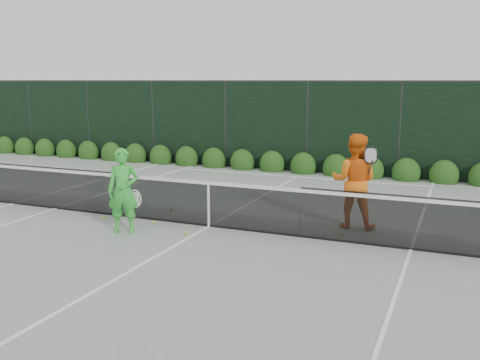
% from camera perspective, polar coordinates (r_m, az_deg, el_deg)
% --- Properties ---
extents(ground, '(80.00, 80.00, 0.00)m').
position_cam_1_polar(ground, '(11.42, -3.33, -4.98)').
color(ground, gray).
rests_on(ground, ground).
extents(tennis_net, '(12.90, 0.10, 1.07)m').
position_cam_1_polar(tennis_net, '(11.30, -3.47, -2.37)').
color(tennis_net, black).
rests_on(tennis_net, ground).
extents(player_woman, '(0.74, 0.63, 1.73)m').
position_cam_1_polar(player_woman, '(11.05, -12.34, -1.13)').
color(player_woman, green).
rests_on(player_woman, ground).
extents(player_man, '(1.00, 0.79, 1.99)m').
position_cam_1_polar(player_man, '(11.39, 12.09, -0.11)').
color(player_man, orange).
rests_on(player_man, ground).
extents(court_lines, '(11.03, 23.83, 0.01)m').
position_cam_1_polar(court_lines, '(11.42, -3.33, -4.95)').
color(court_lines, white).
rests_on(court_lines, ground).
extents(windscreen_fence, '(32.00, 21.07, 3.06)m').
position_cam_1_polar(windscreen_fence, '(8.79, -11.21, 0.23)').
color(windscreen_fence, black).
rests_on(windscreen_fence, ground).
extents(hedge_row, '(31.66, 0.65, 0.94)m').
position_cam_1_polar(hedge_row, '(17.93, 6.75, 1.46)').
color(hedge_row, '#153D10').
rests_on(hedge_row, ground).
extents(tennis_balls, '(5.26, 1.67, 0.07)m').
position_cam_1_polar(tennis_balls, '(11.62, -5.55, -4.57)').
color(tennis_balls, '#B3DE31').
rests_on(tennis_balls, ground).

